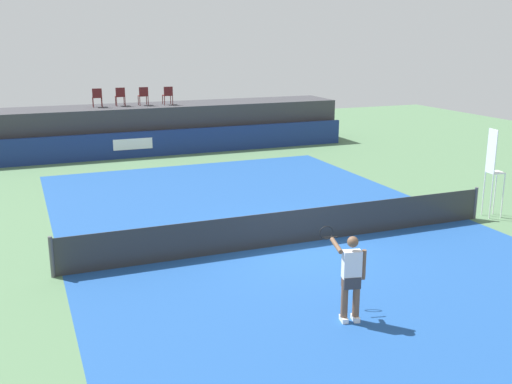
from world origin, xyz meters
TOP-DOWN VIEW (x-y plane):
  - ground_plane at (0.00, 3.00)m, footprint 48.00×48.00m
  - court_inner at (0.00, 0.00)m, footprint 12.00×22.00m
  - sponsor_wall at (-0.01, 13.50)m, footprint 18.00×0.22m
  - spectator_platform at (0.00, 15.30)m, footprint 18.00×2.80m
  - spectator_chair_far_left at (-3.02, 15.27)m, footprint 0.47×0.47m
  - spectator_chair_left at (-1.93, 15.36)m, footprint 0.46×0.46m
  - spectator_chair_center at (-0.84, 15.22)m, footprint 0.44×0.44m
  - spectator_chair_right at (0.32, 15.04)m, footprint 0.44×0.44m
  - umpire_chair at (6.76, 0.02)m, footprint 0.50×0.50m
  - tennis_net at (0.00, 0.00)m, footprint 12.40×0.02m
  - net_post_near at (-6.20, 0.00)m, footprint 0.10×0.10m
  - net_post_far at (6.20, 0.00)m, footprint 0.10×0.10m
  - tennis_player at (-0.89, -4.51)m, footprint 0.56×1.22m

SIDE VIEW (x-z plane):
  - ground_plane at x=0.00m, z-range 0.00..0.00m
  - court_inner at x=0.00m, z-range 0.00..0.00m
  - tennis_net at x=0.00m, z-range 0.00..0.95m
  - net_post_near at x=-6.20m, z-range 0.00..1.00m
  - net_post_far at x=6.20m, z-range 0.00..1.00m
  - sponsor_wall at x=-0.01m, z-range 0.00..1.20m
  - tennis_player at x=-0.89m, z-range 0.07..1.84m
  - spectator_platform at x=0.00m, z-range 0.00..2.20m
  - umpire_chair at x=6.76m, z-range 0.21..2.97m
  - spectator_chair_far_left at x=-3.02m, z-range 2.25..3.14m
  - spectator_chair_left at x=-1.93m, z-range 2.25..3.14m
  - spectator_chair_center at x=-0.84m, z-range 2.25..3.14m
  - spectator_chair_right at x=0.32m, z-range 2.25..3.14m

